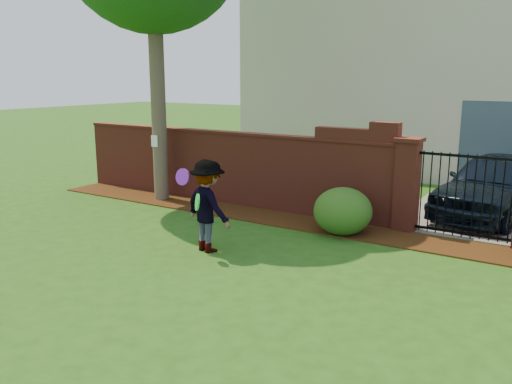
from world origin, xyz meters
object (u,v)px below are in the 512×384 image
Objects in this scene: frisbee_purple at (183,177)px; frisbee_green at (197,202)px; man at (206,206)px; car at (490,186)px.

frisbee_purple reaches higher than frisbee_green.
man is 0.67m from frisbee_purple.
car is 6.42m from man.
car reaches higher than frisbee_green.
man is at bearing 12.88° from frisbee_purple.
frisbee_green is at bearing 119.50° from man.
frisbee_green is (0.52, -0.26, -0.34)m from frisbee_purple.
car is 14.21× the size of frisbee_green.
man reaches higher than car.
frisbee_purple is 0.68m from frisbee_green.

